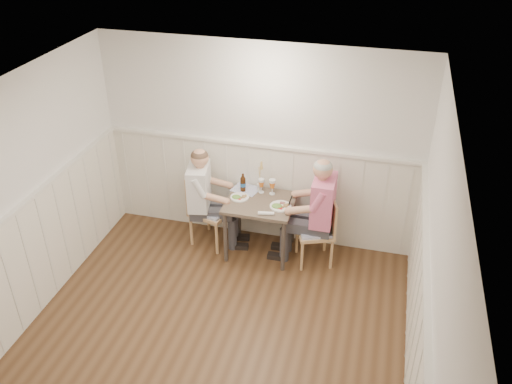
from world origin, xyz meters
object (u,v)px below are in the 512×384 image
at_px(chair_right, 320,228).
at_px(beer_bottle, 243,183).
at_px(grass_vase, 259,177).
at_px(chair_left, 208,206).
at_px(diner_cream, 203,205).
at_px(man_in_pink, 318,220).
at_px(dining_table, 260,209).

height_order(chair_right, beer_bottle, beer_bottle).
bearing_deg(grass_vase, chair_left, -164.29).
distance_m(chair_left, diner_cream, 0.09).
height_order(chair_left, beer_bottle, beer_bottle).
bearing_deg(beer_bottle, chair_left, -165.03).
height_order(man_in_pink, diner_cream, man_in_pink).
xyz_separation_m(man_in_pink, grass_vase, (-0.80, 0.24, 0.35)).
height_order(dining_table, man_in_pink, man_in_pink).
bearing_deg(diner_cream, grass_vase, 20.56).
xyz_separation_m(diner_cream, beer_bottle, (0.47, 0.19, 0.28)).
bearing_deg(beer_bottle, diner_cream, -158.23).
height_order(diner_cream, beer_bottle, diner_cream).
bearing_deg(chair_left, chair_right, -2.55).
distance_m(chair_left, man_in_pink, 1.44).
bearing_deg(man_in_pink, diner_cream, -179.82).
bearing_deg(grass_vase, dining_table, -72.08).
bearing_deg(chair_right, grass_vase, 163.62).
distance_m(chair_right, beer_bottle, 1.10).
xyz_separation_m(chair_left, grass_vase, (0.63, 0.18, 0.42)).
bearing_deg(diner_cream, chair_left, 68.20).
bearing_deg(man_in_pink, grass_vase, 163.16).
height_order(dining_table, grass_vase, grass_vase).
xyz_separation_m(man_in_pink, diner_cream, (-1.46, -0.00, -0.02)).
relative_size(dining_table, beer_bottle, 3.35).
xyz_separation_m(chair_left, man_in_pink, (1.43, -0.07, 0.07)).
xyz_separation_m(chair_right, grass_vase, (-0.83, 0.24, 0.46)).
bearing_deg(dining_table, diner_cream, -179.97).
xyz_separation_m(dining_table, grass_vase, (-0.08, 0.25, 0.31)).
relative_size(beer_bottle, grass_vase, 0.56).
relative_size(diner_cream, beer_bottle, 5.64).
distance_m(dining_table, chair_right, 0.76).
bearing_deg(beer_bottle, chair_right, -10.25).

